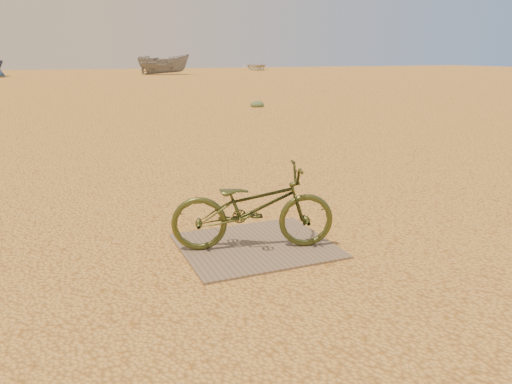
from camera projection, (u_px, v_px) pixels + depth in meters
name	position (u px, v px, depth m)	size (l,w,h in m)	color
ground	(215.00, 268.00, 4.35)	(120.00, 120.00, 0.00)	#E8AE51
plywood_board	(256.00, 246.00, 4.82)	(1.42, 1.22, 0.02)	#75634D
bicycle	(253.00, 207.00, 4.65)	(0.53, 1.52, 0.80)	#3C441D
boat_mid_right	(164.00, 64.00, 43.88)	(1.69, 4.49, 1.74)	gray
boat_far_right	(256.00, 66.00, 56.04)	(3.22, 4.50, 0.93)	silver
kale_b	(257.00, 107.00, 17.46)	(0.48, 0.48, 0.26)	#5A704C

